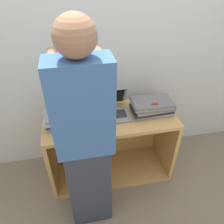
# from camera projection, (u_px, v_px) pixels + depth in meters

# --- Properties ---
(ground_plane) EXTENTS (12.00, 12.00, 0.00)m
(ground_plane) POSITION_uv_depth(u_px,v_px,m) (115.00, 189.00, 2.31)
(ground_plane) COLOR #756B5B
(wall_back) EXTENTS (8.00, 0.05, 2.40)m
(wall_back) POSITION_uv_depth(u_px,v_px,m) (103.00, 58.00, 2.10)
(wall_back) COLOR silver
(wall_back) RESTS_ON ground_plane
(cart) EXTENTS (1.25, 0.53, 0.76)m
(cart) POSITION_uv_depth(u_px,v_px,m) (109.00, 141.00, 2.35)
(cart) COLOR tan
(cart) RESTS_ON ground_plane
(laptop_open) EXTENTS (0.38, 0.34, 0.23)m
(laptop_open) POSITION_uv_depth(u_px,v_px,m) (109.00, 110.00, 2.08)
(laptop_open) COLOR gray
(laptop_open) RESTS_ON cart
(laptop_stack_left) EXTENTS (0.40, 0.26, 0.12)m
(laptop_stack_left) POSITION_uv_depth(u_px,v_px,m) (66.00, 118.00, 1.97)
(laptop_stack_left) COLOR #B7B7BC
(laptop_stack_left) RESTS_ON cart
(laptop_stack_right) EXTENTS (0.40, 0.25, 0.14)m
(laptop_stack_right) POSITION_uv_depth(u_px,v_px,m) (152.00, 107.00, 2.09)
(laptop_stack_right) COLOR gray
(laptop_stack_right) RESTS_ON cart
(person) EXTENTS (0.40, 0.54, 1.80)m
(person) POSITION_uv_depth(u_px,v_px,m) (86.00, 143.00, 1.57)
(person) COLOR #2D3342
(person) RESTS_ON ground_plane
(inventory_tag) EXTENTS (0.06, 0.02, 0.01)m
(inventory_tag) POSITION_uv_depth(u_px,v_px,m) (155.00, 104.00, 2.00)
(inventory_tag) COLOR red
(inventory_tag) RESTS_ON laptop_stack_right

